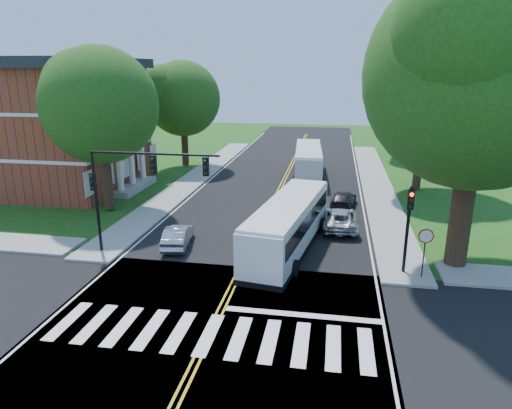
% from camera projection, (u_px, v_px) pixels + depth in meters
% --- Properties ---
extents(ground, '(140.00, 140.00, 0.00)m').
position_uv_depth(ground, '(212.00, 328.00, 18.27)').
color(ground, '#224812').
rests_on(ground, ground).
extents(road, '(14.00, 96.00, 0.01)m').
position_uv_depth(road, '(273.00, 203.00, 35.26)').
color(road, black).
rests_on(road, ground).
extents(cross_road, '(60.00, 12.00, 0.01)m').
position_uv_depth(cross_road, '(212.00, 328.00, 18.27)').
color(cross_road, black).
rests_on(cross_road, ground).
extents(center_line, '(0.36, 70.00, 0.01)m').
position_uv_depth(center_line, '(279.00, 190.00, 39.03)').
color(center_line, gold).
rests_on(center_line, road).
extents(edge_line_w, '(0.12, 70.00, 0.01)m').
position_uv_depth(edge_line_w, '(203.00, 186.00, 40.15)').
color(edge_line_w, silver).
rests_on(edge_line_w, road).
extents(edge_line_e, '(0.12, 70.00, 0.01)m').
position_uv_depth(edge_line_e, '(361.00, 193.00, 37.92)').
color(edge_line_e, silver).
rests_on(edge_line_e, road).
extents(crosswalk, '(12.60, 3.00, 0.01)m').
position_uv_depth(crosswalk, '(209.00, 334.00, 17.80)').
color(crosswalk, silver).
rests_on(crosswalk, road).
extents(stop_bar, '(6.60, 0.40, 0.01)m').
position_uv_depth(stop_bar, '(303.00, 315.00, 19.21)').
color(stop_bar, silver).
rests_on(stop_bar, road).
extents(sidewalk_nw, '(2.60, 40.00, 0.15)m').
position_uv_depth(sidewalk_nw, '(196.00, 177.00, 43.21)').
color(sidewalk_nw, gray).
rests_on(sidewalk_nw, ground).
extents(sidewalk_ne, '(2.60, 40.00, 0.15)m').
position_uv_depth(sidewalk_ne, '(376.00, 185.00, 40.49)').
color(sidewalk_ne, gray).
rests_on(sidewalk_ne, ground).
extents(tree_ne_big, '(10.80, 10.80, 14.91)m').
position_uv_depth(tree_ne_big, '(480.00, 76.00, 21.26)').
color(tree_ne_big, '#332514').
rests_on(tree_ne_big, ground).
extents(tree_west_near, '(8.00, 8.00, 11.40)m').
position_uv_depth(tree_west_near, '(100.00, 106.00, 31.21)').
color(tree_west_near, '#332514').
rests_on(tree_west_near, ground).
extents(tree_west_far, '(7.60, 7.60, 10.67)m').
position_uv_depth(tree_west_far, '(183.00, 99.00, 46.38)').
color(tree_west_far, '#332514').
rests_on(tree_west_far, ground).
extents(tree_east_mid, '(8.40, 8.40, 11.93)m').
position_uv_depth(tree_east_mid, '(425.00, 96.00, 36.79)').
color(tree_east_mid, '#332514').
rests_on(tree_east_mid, ground).
extents(tree_east_far, '(7.20, 7.20, 10.34)m').
position_uv_depth(tree_east_far, '(408.00, 97.00, 52.01)').
color(tree_east_far, '#332514').
rests_on(tree_east_far, ground).
extents(brick_building, '(20.00, 13.00, 10.80)m').
position_uv_depth(brick_building, '(24.00, 124.00, 39.19)').
color(brick_building, brown).
rests_on(brick_building, ground).
extents(signal_nw, '(7.15, 0.46, 5.66)m').
position_uv_depth(signal_nw, '(134.00, 179.00, 24.04)').
color(signal_nw, black).
rests_on(signal_nw, ground).
extents(signal_ne, '(0.30, 0.46, 4.40)m').
position_uv_depth(signal_ne, '(409.00, 219.00, 22.16)').
color(signal_ne, black).
rests_on(signal_ne, ground).
extents(stop_sign, '(0.76, 0.08, 2.53)m').
position_uv_depth(stop_sign, '(425.00, 241.00, 21.86)').
color(stop_sign, black).
rests_on(stop_sign, ground).
extents(bus_lead, '(4.09, 11.35, 2.87)m').
position_uv_depth(bus_lead, '(289.00, 224.00, 25.74)').
color(bus_lead, silver).
rests_on(bus_lead, road).
extents(bus_follow, '(3.20, 11.15, 2.85)m').
position_uv_depth(bus_follow, '(308.00, 161.00, 43.21)').
color(bus_follow, silver).
rests_on(bus_follow, road).
extents(hatchback, '(1.84, 3.88, 1.23)m').
position_uv_depth(hatchback, '(178.00, 236.00, 26.49)').
color(hatchback, '#ABAEB2').
rests_on(hatchback, road).
extents(suv, '(2.27, 4.74, 1.30)m').
position_uv_depth(suv, '(340.00, 218.00, 29.49)').
color(suv, '#B7BABE').
rests_on(suv, road).
extents(dark_sedan, '(2.13, 4.19, 1.17)m').
position_uv_depth(dark_sedan, '(343.00, 199.00, 34.12)').
color(dark_sedan, black).
rests_on(dark_sedan, road).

